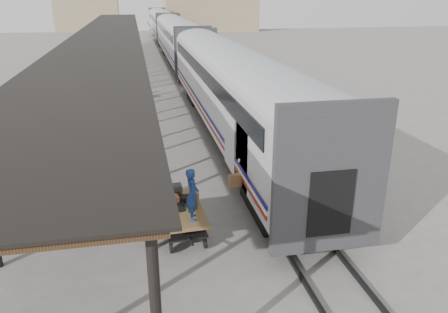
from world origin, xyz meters
name	(u,v)px	position (x,y,z in m)	size (l,w,h in m)	color
ground	(188,214)	(0.00, 0.00, 0.00)	(160.00, 160.00, 0.00)	slate
train	(178,38)	(3.19, 33.79, 2.69)	(3.45, 76.01, 4.01)	silver
canopy	(108,34)	(-3.40, 24.00, 4.00)	(4.90, 64.30, 4.15)	#422B19
rails	(179,63)	(3.20, 34.00, 0.06)	(1.54, 150.00, 0.12)	black
building_far	(210,10)	(14.00, 78.00, 4.00)	(18.00, 10.00, 8.00)	tan
building_left	(88,15)	(-10.00, 82.00, 3.00)	(12.00, 8.00, 6.00)	tan
baggage_cart	(182,215)	(-0.31, -1.27, 0.65)	(1.38, 2.46, 0.86)	brown
suitcase_stack	(177,199)	(-0.42, -0.94, 1.05)	(1.32, 1.26, 0.59)	#363638
luggage_tug	(116,96)	(-2.81, 16.41, 0.64)	(1.15, 1.69, 1.40)	maroon
porter	(192,194)	(-0.06, -1.92, 1.64)	(0.57, 0.38, 1.57)	navy
pedestrian	(109,87)	(-3.29, 17.72, 0.95)	(1.11, 0.46, 1.90)	black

